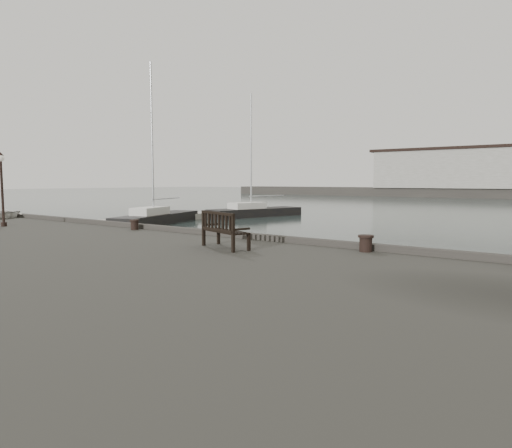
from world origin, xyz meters
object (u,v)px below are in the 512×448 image
at_px(bench, 224,237).
at_px(lamp_post, 2,179).
at_px(bollard_right, 366,243).
at_px(bollard_left, 135,225).
at_px(yacht_d, 255,214).
at_px(yacht_c, 157,221).

bearing_deg(bench, lamp_post, -157.92).
xyz_separation_m(bollard_right, lamp_post, (-15.00, -2.54, 1.77)).
relative_size(bollard_left, bollard_right, 0.88).
relative_size(bollard_right, lamp_post, 0.14).
xyz_separation_m(bollard_right, yacht_d, (-21.92, 24.36, -1.55)).
bearing_deg(yacht_c, yacht_d, 63.31).
bearing_deg(lamp_post, bench, 3.80).
relative_size(bench, yacht_c, 0.14).
bearing_deg(bench, bollard_right, 45.35).
distance_m(bench, yacht_c, 25.34).
xyz_separation_m(bollard_left, yacht_c, (-14.21, 13.49, -1.51)).
xyz_separation_m(bollard_right, yacht_c, (-23.71, 13.38, -1.54)).
bearing_deg(bollard_right, yacht_d, 131.98).
bearing_deg(yacht_c, lamp_post, -78.75).
bearing_deg(yacht_d, bollard_left, -47.23).
height_order(bollard_right, yacht_c, yacht_c).
relative_size(bench, yacht_d, 0.15).
height_order(bollard_left, yacht_d, yacht_d).
bearing_deg(yacht_c, bollard_left, -60.97).
distance_m(bollard_right, yacht_d, 32.81).
xyz_separation_m(bench, lamp_post, (-11.53, -0.77, 1.67)).
relative_size(lamp_post, yacht_c, 0.23).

